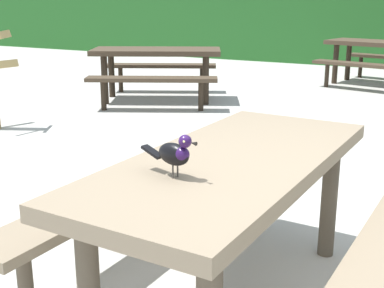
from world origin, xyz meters
The scene contains 4 objects.
picnic_table_foreground centered at (-0.31, 0.13, 0.56)m, with size 1.73×1.82×0.74m.
bird_grackle centered at (-0.39, -0.25, 0.84)m, with size 0.28×0.10×0.18m.
picnic_table_mid_right centered at (-0.80, 7.25, 0.56)m, with size 2.00×1.98×0.74m.
picnic_table_far_centre centered at (-3.40, 4.33, 0.56)m, with size 2.29×2.27×0.74m.
Camera 1 is at (0.60, -1.93, 1.43)m, focal length 48.52 mm.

